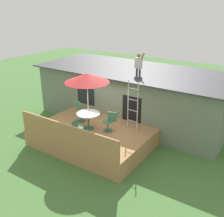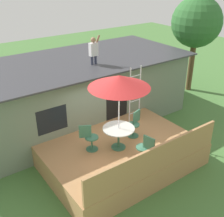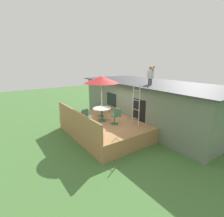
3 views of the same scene
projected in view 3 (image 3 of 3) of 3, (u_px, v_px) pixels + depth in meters
The scene contains 11 objects.
ground_plane at pixel (106, 134), 10.11m from camera, with size 40.00×40.00×0.00m, color #477538.
house at pixel (150, 103), 11.74m from camera, with size 10.50×4.50×2.77m.
deck at pixel (106, 127), 10.01m from camera, with size 5.05×3.63×0.80m, color #A87A4C.
deck_railing at pixel (76, 119), 8.80m from camera, with size 4.95×0.08×0.90m, color #A87A4C.
patio_table at pixel (102, 111), 9.81m from camera, with size 1.04×1.04×0.74m.
patio_umbrella at pixel (101, 80), 9.34m from camera, with size 1.90×1.90×2.54m.
step_ladder at pixel (136, 105), 9.04m from camera, with size 0.52×0.04×2.20m.
person_figure at pixel (151, 74), 10.14m from camera, with size 0.47×0.20×1.11m.
patio_chair_left at pixel (101, 109), 10.75m from camera, with size 0.58×0.44×0.92m.
patio_chair_right at pixel (116, 116), 9.28m from camera, with size 0.61×0.44×0.92m.
patio_chair_near at pixel (87, 117), 9.08m from camera, with size 0.44×0.62×0.92m.
Camera 3 is at (7.86, -5.09, 4.11)m, focal length 27.74 mm.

